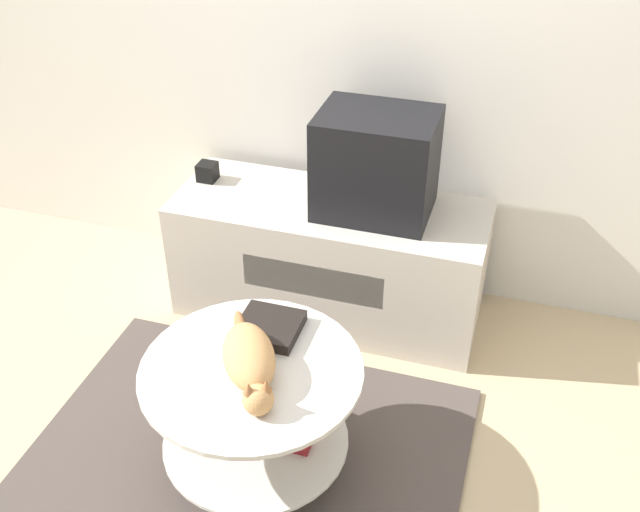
# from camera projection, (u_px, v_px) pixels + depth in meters

# --- Properties ---
(ground_plane) EXTENTS (12.00, 12.00, 0.00)m
(ground_plane) POSITION_uv_depth(u_px,v_px,m) (240.00, 471.00, 2.78)
(ground_plane) COLOR tan
(wall_back) EXTENTS (8.00, 0.05, 2.60)m
(wall_back) POSITION_uv_depth(u_px,v_px,m) (347.00, 12.00, 3.13)
(wall_back) COLOR silver
(wall_back) RESTS_ON ground_plane
(rug) EXTENTS (1.60, 1.33, 0.02)m
(rug) POSITION_uv_depth(u_px,v_px,m) (240.00, 469.00, 2.77)
(rug) COLOR #4C423D
(rug) RESTS_ON ground_plane
(tv_stand) EXTENTS (1.39, 0.53, 0.57)m
(tv_stand) POSITION_uv_depth(u_px,v_px,m) (330.00, 258.00, 3.42)
(tv_stand) COLOR beige
(tv_stand) RESTS_ON ground_plane
(tv) EXTENTS (0.48, 0.37, 0.44)m
(tv) POSITION_uv_depth(u_px,v_px,m) (376.00, 164.00, 3.10)
(tv) COLOR black
(tv) RESTS_ON tv_stand
(speaker) EXTENTS (0.08, 0.08, 0.08)m
(speaker) POSITION_uv_depth(u_px,v_px,m) (207.00, 172.00, 3.43)
(speaker) COLOR black
(speaker) RESTS_ON tv_stand
(coffee_table) EXTENTS (0.76, 0.76, 0.49)m
(coffee_table) POSITION_uv_depth(u_px,v_px,m) (252.00, 406.00, 2.60)
(coffee_table) COLOR #B2B2B7
(coffee_table) RESTS_ON rug
(dvd_box) EXTENTS (0.22, 0.21, 0.04)m
(dvd_box) POSITION_uv_depth(u_px,v_px,m) (269.00, 327.00, 2.64)
(dvd_box) COLOR black
(dvd_box) RESTS_ON coffee_table
(cat) EXTENTS (0.31, 0.46, 0.13)m
(cat) POSITION_uv_depth(u_px,v_px,m) (250.00, 360.00, 2.43)
(cat) COLOR tan
(cat) RESTS_ON coffee_table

